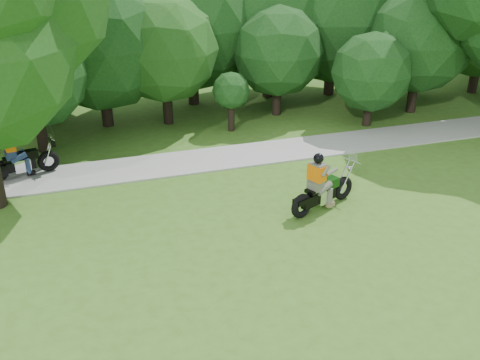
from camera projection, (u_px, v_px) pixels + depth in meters
ground at (402, 257)px, 14.17m from camera, size 100.00×100.00×0.00m
walkway at (286, 150)px, 21.06m from camera, size 60.00×2.20×0.06m
tree_line at (222, 29)px, 24.99m from camera, size 40.25×12.44×7.59m
chopper_motorcycle at (321, 189)px, 16.33m from camera, size 2.60×1.42×1.92m
touring_motorcycle at (17, 159)px, 18.37m from camera, size 2.46×1.13×1.89m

